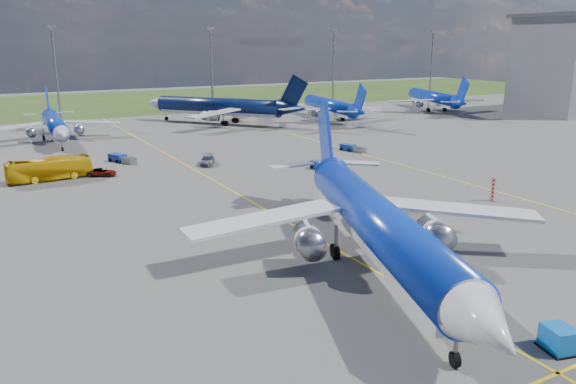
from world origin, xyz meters
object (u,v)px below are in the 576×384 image
warning_post (493,189)px  bg_jet_n (219,124)px  service_car_b (102,172)px  bg_jet_nnw (57,141)px  baggage_tug_e (352,148)px  service_car_c (207,160)px  main_airliner (375,269)px  bg_jet_ne (330,120)px  bg_jet_ene (432,110)px  baggage_tug_c (122,159)px  uld_container (558,339)px  baggage_tug_w (323,167)px  apron_bus (49,169)px

warning_post → bg_jet_n: 79.30m
warning_post → service_car_b: warning_post is taller
bg_jet_nnw → baggage_tug_e: bearing=-37.0°
bg_jet_nnw → service_car_c: (17.95, -35.15, 0.72)m
main_airliner → service_car_b: size_ratio=11.10×
bg_jet_ne → bg_jet_ene: (36.43, 2.43, 0.00)m
bg_jet_ne → baggage_tug_c: bg_jet_ne is taller
service_car_b → main_airliner: bearing=-135.8°
service_car_c → baggage_tug_c: bearing=171.2°
uld_container → service_car_c: (0.85, 62.98, -0.08)m
baggage_tug_w → baggage_tug_e: baggage_tug_w is taller
bg_jet_ene → baggage_tug_e: bearing=53.9°
uld_container → baggage_tug_c: (-10.65, 71.42, -0.21)m
baggage_tug_c → baggage_tug_w: bearing=-62.7°
bg_jet_ene → baggage_tug_w: bearing=54.7°
apron_bus → baggage_tug_e: 49.92m
warning_post → main_airliner: 27.65m
bg_jet_ene → apron_bus: size_ratio=3.41×
service_car_c → baggage_tug_c: 14.27m
warning_post → bg_jet_nnw: (-40.84, 71.83, -1.50)m
bg_jet_ene → bg_jet_n: bearing=14.4°
bg_jet_ne → baggage_tug_w: (-32.35, -47.68, 0.56)m
main_airliner → uld_container: bearing=-63.5°
warning_post → bg_jet_ne: bg_jet_ne is taller
service_car_b → baggage_tug_e: (42.95, -1.77, -0.05)m
bg_jet_n → bg_jet_ne: bearing=125.9°
service_car_b → baggage_tug_w: 32.66m
service_car_c → baggage_tug_w: service_car_c is taller
bg_jet_n → bg_jet_ene: bg_jet_n is taller
service_car_c → warning_post: bearing=-30.6°
bg_jet_ene → baggage_tug_c: bg_jet_ene is taller
bg_jet_ene → baggage_tug_c: (-94.26, -29.39, 0.58)m
bg_jet_n → baggage_tug_c: bearing=8.5°
bg_jet_n → bg_jet_ne: bg_jet_n is taller
bg_jet_ne → baggage_tug_e: 42.02m
service_car_c → baggage_tug_c: size_ratio=0.87×
bg_jet_n → service_car_c: bearing=26.2°
main_airliner → baggage_tug_c: 55.97m
baggage_tug_c → baggage_tug_e: size_ratio=1.10×
uld_container → baggage_tug_c: 72.21m
bg_jet_n → service_car_b: bg_jet_n is taller
baggage_tug_w → uld_container: bearing=-113.8°
service_car_c → uld_container: bearing=-63.3°
apron_bus → baggage_tug_w: 39.49m
bg_jet_ene → service_car_b: bg_jet_ene is taller
apron_bus → service_car_b: (6.88, -1.11, -1.02)m
bg_jet_ne → main_airliner: main_airliner is taller
warning_post → bg_jet_ene: bg_jet_ene is taller
uld_container → baggage_tug_w: 52.83m
bg_jet_n → baggage_tug_w: bg_jet_n is taller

